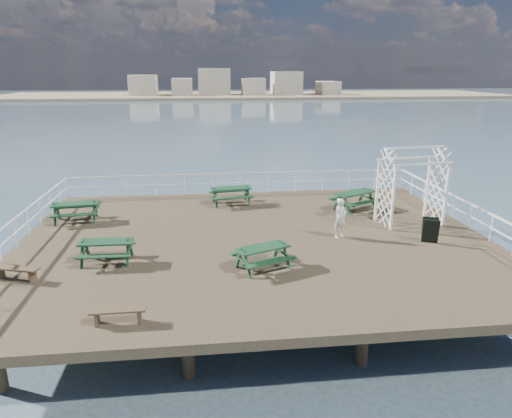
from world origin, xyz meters
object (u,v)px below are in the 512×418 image
(trellis_arbor, at_px, (411,190))
(flat_bench_near, at_px, (16,271))
(picnic_table_c, at_px, (355,197))
(flat_bench_far, at_px, (118,313))
(picnic_table_a, at_px, (75,208))
(person, at_px, (340,218))
(picnic_table_b, at_px, (231,192))
(picnic_table_e, at_px, (263,253))
(picnic_table_d, at_px, (106,247))

(trellis_arbor, bearing_deg, flat_bench_near, -171.96)
(picnic_table_c, distance_m, flat_bench_far, 12.96)
(picnic_table_a, height_order, flat_bench_far, picnic_table_a)
(picnic_table_a, bearing_deg, flat_bench_near, -100.02)
(flat_bench_far, relative_size, trellis_arbor, 0.43)
(person, bearing_deg, trellis_arbor, -6.76)
(picnic_table_b, height_order, picnic_table_e, picnic_table_b)
(flat_bench_far, height_order, person, person)
(person, bearing_deg, picnic_table_b, 99.26)
(picnic_table_c, xyz_separation_m, picnic_table_e, (-5.11, -6.08, -0.07))
(flat_bench_near, distance_m, flat_bench_far, 4.65)
(picnic_table_c, distance_m, picnic_table_d, 11.44)
(picnic_table_b, relative_size, picnic_table_d, 1.16)
(picnic_table_d, height_order, flat_bench_far, picnic_table_d)
(person, bearing_deg, picnic_table_c, 35.23)
(picnic_table_a, bearing_deg, picnic_table_b, 8.80)
(picnic_table_d, xyz_separation_m, trellis_arbor, (11.99, 2.81, 0.90))
(flat_bench_near, bearing_deg, picnic_table_e, 16.24)
(picnic_table_a, distance_m, person, 11.22)
(picnic_table_e, height_order, flat_bench_near, picnic_table_e)
(picnic_table_d, bearing_deg, picnic_table_e, -10.53)
(picnic_table_a, xyz_separation_m, picnic_table_e, (7.39, -5.77, -0.04))
(picnic_table_a, height_order, trellis_arbor, trellis_arbor)
(picnic_table_b, xyz_separation_m, flat_bench_near, (-7.16, -7.69, -0.28))
(picnic_table_d, height_order, trellis_arbor, trellis_arbor)
(picnic_table_c, height_order, person, person)
(picnic_table_d, relative_size, trellis_arbor, 0.55)
(picnic_table_b, xyz_separation_m, person, (3.93, -5.10, 0.18))
(picnic_table_e, xyz_separation_m, person, (3.36, 2.56, 0.23))
(picnic_table_a, relative_size, trellis_arbor, 0.62)
(picnic_table_b, height_order, flat_bench_near, picnic_table_b)
(picnic_table_c, distance_m, person, 3.93)
(picnic_table_a, xyz_separation_m, flat_bench_near, (-0.34, -5.80, -0.27))
(picnic_table_c, height_order, flat_bench_near, picnic_table_c)
(person, bearing_deg, picnic_table_d, 161.28)
(picnic_table_a, relative_size, picnic_table_b, 0.98)
(flat_bench_far, distance_m, person, 9.34)
(picnic_table_a, relative_size, flat_bench_near, 1.35)
(flat_bench_far, bearing_deg, flat_bench_near, 139.96)
(flat_bench_far, bearing_deg, trellis_arbor, 31.74)
(picnic_table_b, xyz_separation_m, picnic_table_e, (0.57, -7.66, -0.05))
(picnic_table_b, bearing_deg, trellis_arbor, -34.41)
(picnic_table_c, bearing_deg, trellis_arbor, -79.79)
(picnic_table_d, bearing_deg, picnic_table_b, 56.28)
(picnic_table_b, xyz_separation_m, flat_bench_far, (-3.57, -10.65, -0.29))
(picnic_table_a, xyz_separation_m, flat_bench_far, (3.25, -8.76, -0.28))
(picnic_table_a, bearing_deg, trellis_arbor, -14.13)
(flat_bench_near, bearing_deg, picnic_table_d, 40.20)
(picnic_table_c, relative_size, picnic_table_d, 1.37)
(flat_bench_far, bearing_deg, picnic_table_b, 70.93)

